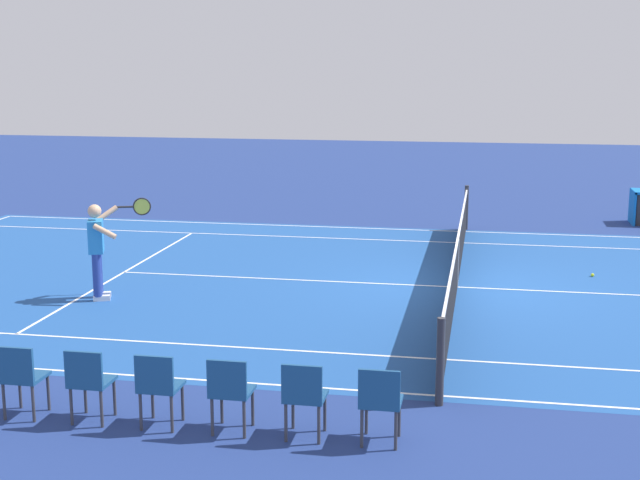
% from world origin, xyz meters
% --- Properties ---
extents(ground_plane, '(60.00, 60.00, 0.00)m').
position_xyz_m(ground_plane, '(0.00, 0.00, 0.00)').
color(ground_plane, navy).
extents(court_slab, '(24.20, 11.40, 0.00)m').
position_xyz_m(court_slab, '(0.00, 0.00, 0.00)').
color(court_slab, '#1E4C93').
rests_on(court_slab, ground_plane).
extents(court_line_markings, '(23.85, 11.05, 0.01)m').
position_xyz_m(court_line_markings, '(0.00, 0.00, 0.00)').
color(court_line_markings, white).
rests_on(court_line_markings, ground_plane).
extents(tennis_net, '(0.10, 11.70, 1.08)m').
position_xyz_m(tennis_net, '(0.00, 0.00, 0.49)').
color(tennis_net, '#2D2D33').
rests_on(tennis_net, ground_plane).
extents(tennis_player_near, '(0.95, 0.90, 1.70)m').
position_xyz_m(tennis_player_near, '(6.01, 1.95, 0.93)').
color(tennis_player_near, navy).
rests_on(tennis_player_near, ground_plane).
extents(tennis_ball, '(0.07, 0.07, 0.07)m').
position_xyz_m(tennis_ball, '(-2.51, -1.29, 0.03)').
color(tennis_ball, '#CCE01E').
rests_on(tennis_ball, ground_plane).
extents(spectator_chair_0, '(0.44, 0.44, 0.88)m').
position_xyz_m(spectator_chair_0, '(0.56, 7.06, 0.52)').
color(spectator_chair_0, '#38383D').
rests_on(spectator_chair_0, ground_plane).
extents(spectator_chair_1, '(0.44, 0.44, 0.88)m').
position_xyz_m(spectator_chair_1, '(1.38, 7.06, 0.52)').
color(spectator_chair_1, '#38383D').
rests_on(spectator_chair_1, ground_plane).
extents(spectator_chair_2, '(0.44, 0.44, 0.88)m').
position_xyz_m(spectator_chair_2, '(2.21, 7.06, 0.52)').
color(spectator_chair_2, '#38383D').
rests_on(spectator_chair_2, ground_plane).
extents(spectator_chair_3, '(0.44, 0.44, 0.88)m').
position_xyz_m(spectator_chair_3, '(3.03, 7.06, 0.52)').
color(spectator_chair_3, '#38383D').
rests_on(spectator_chair_3, ground_plane).
extents(spectator_chair_4, '(0.44, 0.44, 0.88)m').
position_xyz_m(spectator_chair_4, '(3.85, 7.06, 0.52)').
color(spectator_chair_4, '#38383D').
rests_on(spectator_chair_4, ground_plane).
extents(spectator_chair_5, '(0.44, 0.44, 0.88)m').
position_xyz_m(spectator_chair_5, '(4.68, 7.06, 0.52)').
color(spectator_chair_5, '#38383D').
rests_on(spectator_chair_5, ground_plane).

